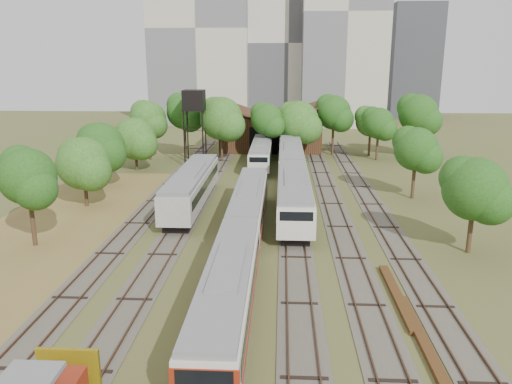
{
  "coord_description": "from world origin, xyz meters",
  "views": [
    {
      "loc": [
        0.83,
        -24.0,
        14.05
      ],
      "look_at": [
        -1.47,
        19.96,
        2.5
      ],
      "focal_mm": 35.0,
      "sensor_mm": 36.0,
      "label": 1
    }
  ],
  "objects": [
    {
      "name": "dry_grass_patch",
      "position": [
        -18.0,
        8.0,
        0.02
      ],
      "size": [
        14.0,
        60.0,
        0.04
      ],
      "primitive_type": "cube",
      "color": "brown",
      "rests_on": "ground"
    },
    {
      "name": "rail_pile_far",
      "position": [
        8.2,
        -0.36,
        0.14
      ],
      "size": [
        0.55,
        8.82,
        0.29
      ],
      "primitive_type": "cube",
      "color": "#543318",
      "rests_on": "ground"
    },
    {
      "name": "railcar_red_set",
      "position": [
        -2.0,
        9.58,
        1.77
      ],
      "size": [
        2.72,
        34.58,
        3.35
      ],
      "color": "black",
      "rests_on": "ground"
    },
    {
      "name": "tower_right",
      "position": [
        14.0,
        92.0,
        24.0
      ],
      "size": [
        18.0,
        16.0,
        48.0
      ],
      "primitive_type": "cube",
      "color": "#B9B5A2",
      "rests_on": "ground"
    },
    {
      "name": "water_tower",
      "position": [
        -11.21,
        44.27,
        8.69
      ],
      "size": [
        2.98,
        2.98,
        10.31
      ],
      "color": "black",
      "rests_on": "ground"
    },
    {
      "name": "railcar_rear",
      "position": [
        -2.0,
        43.66,
        1.77
      ],
      "size": [
        2.71,
        16.08,
        3.35
      ],
      "color": "black",
      "rests_on": "ground"
    },
    {
      "name": "tree_band_right",
      "position": [
        14.84,
        28.95,
        5.18
      ],
      "size": [
        4.95,
        41.35,
        7.64
      ],
      "color": "#382616",
      "rests_on": "ground"
    },
    {
      "name": "maintenance_shed",
      "position": [
        -1.0,
        57.98,
        2.91
      ],
      "size": [
        16.45,
        11.55,
        7.58
      ],
      "color": "#341F13",
      "rests_on": "ground"
    },
    {
      "name": "rail_pile_near",
      "position": [
        8.0,
        4.32,
        0.15
      ],
      "size": [
        0.58,
        8.77,
        0.29
      ],
      "primitive_type": "cube",
      "color": "#543318",
      "rests_on": "ground"
    },
    {
      "name": "tower_far_right",
      "position": [
        34.0,
        110.0,
        14.0
      ],
      "size": [
        12.0,
        12.0,
        28.0
      ],
      "primitive_type": "cube",
      "color": "#393B40",
      "rests_on": "ground"
    },
    {
      "name": "ground",
      "position": [
        0.0,
        0.0,
        0.0
      ],
      "size": [
        240.0,
        240.0,
        0.0
      ],
      "primitive_type": "plane",
      "color": "#475123",
      "rests_on": "ground"
    },
    {
      "name": "tree_band_left",
      "position": [
        -19.36,
        21.62,
        4.64
      ],
      "size": [
        7.49,
        54.96,
        7.76
      ],
      "color": "#382616",
      "rests_on": "ground"
    },
    {
      "name": "tracks",
      "position": [
        -0.67,
        25.0,
        0.04
      ],
      "size": [
        24.6,
        80.0,
        0.19
      ],
      "color": "#4C473D",
      "rests_on": "ground"
    },
    {
      "name": "railcar_green_set",
      "position": [
        2.0,
        37.94,
        1.99
      ],
      "size": [
        3.04,
        52.08,
        3.76
      ],
      "color": "black",
      "rests_on": "ground"
    },
    {
      "name": "tower_centre",
      "position": [
        2.0,
        100.0,
        18.0
      ],
      "size": [
        20.0,
        18.0,
        36.0
      ],
      "primitive_type": "cube",
      "color": "beige",
      "rests_on": "ground"
    },
    {
      "name": "tower_left",
      "position": [
        -18.0,
        95.0,
        21.0
      ],
      "size": [
        22.0,
        16.0,
        42.0
      ],
      "primitive_type": "cube",
      "color": "#B9B5A2",
      "rests_on": "ground"
    },
    {
      "name": "old_grey_coach",
      "position": [
        -8.0,
        23.47,
        2.02
      ],
      "size": [
        2.99,
        18.0,
        3.7
      ],
      "color": "black",
      "rests_on": "ground"
    },
    {
      "name": "tree_band_far",
      "position": [
        0.76,
        49.58,
        6.09
      ],
      "size": [
        44.82,
        11.59,
        9.44
      ],
      "color": "#382616",
      "rests_on": "ground"
    }
  ]
}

